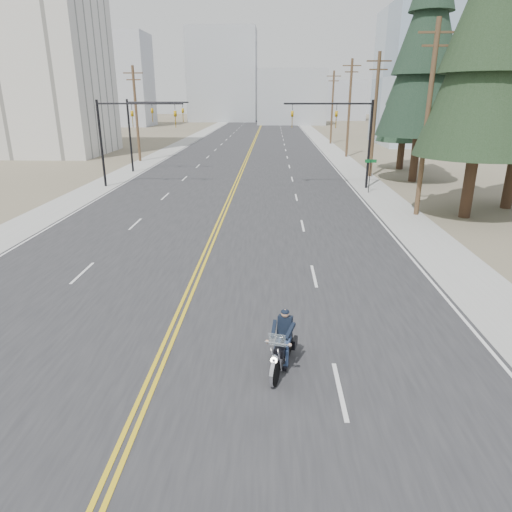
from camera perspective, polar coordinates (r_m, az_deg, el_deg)
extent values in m
cube|color=#303033|center=(76.50, -0.33, 13.91)|extent=(20.00, 200.00, 0.01)
cube|color=#A5A5A0|center=(77.83, -9.07, 13.77)|extent=(3.00, 200.00, 0.01)
cube|color=#A5A5A0|center=(76.89, 8.52, 13.73)|extent=(3.00, 200.00, 0.01)
cylinder|color=black|center=(40.82, -18.77, 13.08)|extent=(0.20, 0.20, 7.00)
cylinder|color=black|center=(39.56, -14.31, 17.99)|extent=(7.00, 0.14, 0.14)
imported|color=#BF8C0C|center=(39.77, -15.24, 16.97)|extent=(0.21, 0.26, 1.30)
imported|color=#BF8C0C|center=(38.92, -10.08, 17.30)|extent=(0.21, 0.26, 1.30)
cylinder|color=black|center=(39.07, 13.99, 13.28)|extent=(0.20, 0.20, 7.00)
cylinder|color=black|center=(38.34, 9.00, 18.30)|extent=(7.00, 0.14, 0.14)
imported|color=#BF8C0C|center=(38.44, 10.03, 17.28)|extent=(0.21, 0.26, 1.30)
imported|color=#BF8C0C|center=(38.14, 4.56, 17.48)|extent=(0.21, 0.26, 1.30)
cylinder|color=black|center=(48.37, -15.47, 14.23)|extent=(0.20, 0.20, 7.00)
cylinder|color=black|center=(47.43, -12.19, 18.27)|extent=(6.00, 0.14, 0.14)
imported|color=#BF8C0C|center=(47.59, -12.87, 17.44)|extent=(0.21, 0.26, 1.30)
imported|color=#BF8C0C|center=(46.94, -9.15, 17.65)|extent=(0.21, 0.26, 1.30)
cylinder|color=black|center=(37.36, 14.01, 9.62)|extent=(0.06, 0.06, 2.60)
cube|color=#0C5926|center=(37.19, 14.16, 11.43)|extent=(0.90, 0.03, 0.25)
cylinder|color=brown|center=(30.58, 20.57, 15.36)|extent=(0.30, 0.30, 11.50)
cube|color=brown|center=(30.74, 21.75, 24.55)|extent=(2.20, 0.12, 0.12)
cube|color=brown|center=(30.67, 21.58, 23.26)|extent=(1.60, 0.12, 0.12)
cylinder|color=brown|center=(45.10, 14.61, 16.53)|extent=(0.30, 0.30, 11.00)
cube|color=brown|center=(45.16, 15.15, 22.48)|extent=(2.20, 0.12, 0.12)
cube|color=brown|center=(45.12, 15.07, 21.59)|extent=(1.60, 0.12, 0.12)
cylinder|color=brown|center=(59.84, 11.57, 17.54)|extent=(0.30, 0.30, 11.50)
cube|color=brown|center=(59.92, 11.91, 22.26)|extent=(2.20, 0.12, 0.12)
cube|color=brown|center=(59.88, 11.86, 21.60)|extent=(1.60, 0.12, 0.12)
cylinder|color=brown|center=(76.68, 9.51, 17.79)|extent=(0.30, 0.30, 11.00)
cube|color=brown|center=(76.72, 9.71, 21.29)|extent=(2.20, 0.12, 0.12)
cube|color=brown|center=(76.69, 9.68, 20.77)|extent=(1.60, 0.12, 0.12)
cylinder|color=brown|center=(56.35, -14.72, 16.71)|extent=(0.30, 0.30, 10.50)
cube|color=brown|center=(56.37, -15.13, 21.22)|extent=(2.20, 0.12, 0.12)
cube|color=brown|center=(56.35, -15.07, 20.51)|extent=(1.60, 0.12, 0.12)
cube|color=silver|center=(69.03, -27.30, 23.85)|extent=(18.00, 14.00, 30.00)
cube|color=#9EB5CC|center=(81.41, 24.30, 19.69)|extent=(24.00, 16.00, 20.00)
cube|color=#B7BCC6|center=(127.02, -16.47, 20.30)|extent=(14.00, 12.00, 22.00)
cube|color=#ADB2B7|center=(131.18, 4.42, 19.18)|extent=(18.00, 14.00, 14.00)
cube|color=#B7BCC6|center=(121.80, 20.85, 18.99)|extent=(16.00, 12.00, 18.00)
cube|color=#ADB2B7|center=(146.99, -4.15, 21.54)|extent=(20.00, 15.00, 26.00)
cube|color=#B7BCC6|center=(157.61, 10.59, 18.58)|extent=(14.00, 14.00, 12.00)
cube|color=#ADB2B7|center=(146.12, -20.37, 18.51)|extent=(12.00, 12.00, 16.00)
cylinder|color=#382619|center=(31.54, 25.03, 7.81)|extent=(0.74, 0.74, 3.83)
cone|color=black|center=(31.17, 27.15, 21.66)|extent=(7.23, 7.23, 11.48)
cylinder|color=#382619|center=(35.54, 29.15, 7.93)|extent=(0.74, 0.74, 3.39)
cylinder|color=#382619|center=(43.63, 19.21, 11.40)|extent=(0.70, 0.70, 4.02)
cone|color=black|center=(43.40, 20.45, 21.92)|extent=(7.23, 7.23, 12.05)
cone|color=black|center=(43.76, 21.03, 26.36)|extent=(5.42, 5.42, 9.04)
cylinder|color=#382619|center=(51.01, 17.62, 11.92)|extent=(0.67, 0.67, 2.88)
cone|color=#19331F|center=(50.68, 18.31, 18.37)|extent=(5.37, 5.37, 8.64)
cone|color=#19331F|center=(50.74, 18.62, 21.12)|extent=(4.03, 4.03, 6.48)
cone|color=#19331F|center=(50.91, 18.94, 23.85)|extent=(2.69, 2.69, 4.61)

